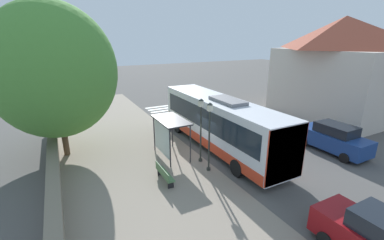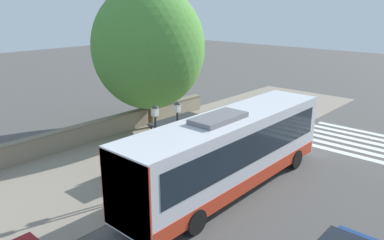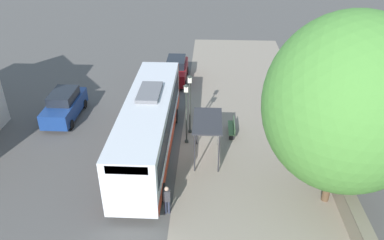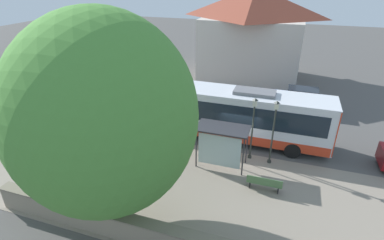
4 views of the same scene
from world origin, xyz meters
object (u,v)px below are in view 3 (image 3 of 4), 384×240
at_px(bus_shelter, 210,127).
at_px(bench, 232,128).
at_px(pedestrian, 167,198).
at_px(parked_car_behind_bus, 176,70).
at_px(street_lamp_near, 190,100).
at_px(street_lamp_far, 186,109).
at_px(bus, 149,125).
at_px(parked_car_far_lane, 64,105).
at_px(shade_tree, 347,104).

height_order(bus_shelter, bench, bus_shelter).
xyz_separation_m(pedestrian, bench, (-3.48, -7.55, -0.47)).
bearing_deg(pedestrian, parked_car_behind_bus, -86.60).
bearing_deg(parked_car_behind_bus, street_lamp_near, 100.89).
bearing_deg(pedestrian, street_lamp_far, -94.88).
bearing_deg(bus, parked_car_far_lane, -31.30).
height_order(pedestrian, street_lamp_near, street_lamp_near).
xyz_separation_m(bench, parked_car_far_lane, (11.73, -1.65, 0.47)).
xyz_separation_m(bus, street_lamp_near, (-2.28, -2.42, 0.51)).
distance_m(bus_shelter, parked_car_far_lane, 11.22).
distance_m(bus, street_lamp_near, 3.36).
height_order(bus_shelter, parked_car_far_lane, bus_shelter).
bearing_deg(parked_car_far_lane, street_lamp_far, 162.00).
distance_m(bus_shelter, pedestrian, 5.33).
height_order(bus_shelter, street_lamp_near, street_lamp_near).
xyz_separation_m(bus, pedestrian, (-1.59, 5.15, -0.99)).
xyz_separation_m(bus_shelter, street_lamp_far, (1.47, -1.55, 0.32)).
relative_size(shade_tree, parked_car_far_lane, 2.07).
bearing_deg(shade_tree, parked_car_behind_bus, -58.85).
distance_m(bench, shade_tree, 9.19).
height_order(bus, street_lamp_far, street_lamp_far).
bearing_deg(bench, street_lamp_far, 22.33).
bearing_deg(bus, pedestrian, 107.17).
bearing_deg(shade_tree, bus_shelter, -30.08).
relative_size(bus, street_lamp_far, 2.95).
height_order(bus_shelter, shade_tree, shade_tree).
relative_size(pedestrian, parked_car_behind_bus, 0.36).
bearing_deg(street_lamp_far, parked_car_far_lane, -18.00).
bearing_deg(bus, bench, -154.69).
distance_m(street_lamp_near, parked_car_behind_bus, 8.84).
distance_m(bus, pedestrian, 5.48).
bearing_deg(shade_tree, street_lamp_far, -33.93).
bearing_deg(bus, street_lamp_near, -133.26).
distance_m(street_lamp_far, shade_tree, 9.49).
height_order(shade_tree, parked_car_far_lane, shade_tree).
distance_m(bench, parked_car_far_lane, 11.85).
distance_m(shade_tree, parked_car_behind_bus, 17.88).
distance_m(street_lamp_far, parked_car_behind_bus, 10.01).
distance_m(street_lamp_near, shade_tree, 10.08).
bearing_deg(bench, pedestrian, 65.25).
height_order(street_lamp_far, parked_car_behind_bus, street_lamp_far).
distance_m(pedestrian, parked_car_behind_bus, 16.15).
xyz_separation_m(bus_shelter, parked_car_behind_bus, (2.97, -11.33, -1.16)).
relative_size(street_lamp_far, parked_car_behind_bus, 0.89).
xyz_separation_m(bus, bench, (-5.07, -2.40, -1.46)).
bearing_deg(parked_car_far_lane, street_lamp_near, 169.69).
distance_m(bench, street_lamp_far, 3.73).
bearing_deg(street_lamp_far, pedestrian, 85.12).
bearing_deg(bench, shade_tree, 125.93).
bearing_deg(parked_car_far_lane, bench, 171.99).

